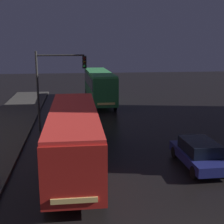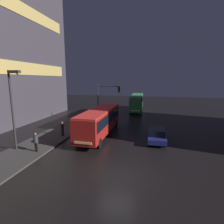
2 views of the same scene
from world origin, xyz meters
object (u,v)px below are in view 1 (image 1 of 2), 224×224
(bus_near, at_px, (74,133))
(car_taxi, at_px, (199,153))
(bus_far, at_px, (99,84))
(traffic_light_main, at_px, (55,77))

(bus_near, height_order, car_taxi, bus_near)
(bus_near, xyz_separation_m, bus_far, (2.82, 17.81, 0.17))
(car_taxi, bearing_deg, bus_near, -6.37)
(bus_near, distance_m, car_taxi, 6.73)
(bus_near, distance_m, bus_far, 18.03)
(car_taxi, height_order, traffic_light_main, traffic_light_main)
(bus_near, bearing_deg, traffic_light_main, -79.94)
(bus_far, height_order, car_taxi, bus_far)
(bus_far, bearing_deg, bus_near, 79.07)
(traffic_light_main, bearing_deg, car_taxi, -45.48)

